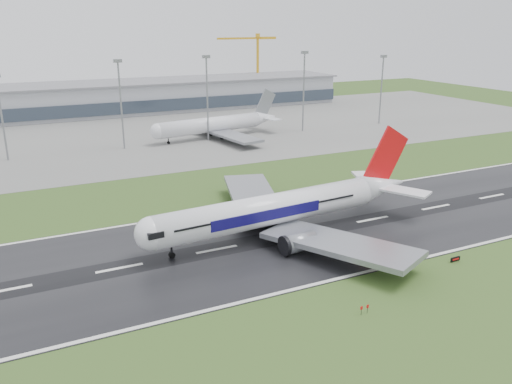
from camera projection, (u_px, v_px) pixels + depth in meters
ground at (300, 234)px, 116.37m from camera, size 520.00×520.00×0.00m
runway at (300, 233)px, 116.35m from camera, size 400.00×45.00×0.10m
apron at (152, 133)px, 223.41m from camera, size 400.00×130.00×0.08m
terminal at (121, 98)px, 272.50m from camera, size 240.00×36.00×15.00m
main_airliner at (288, 188)px, 114.10m from camera, size 73.94×70.91×20.40m
parked_airliner at (215, 116)px, 211.16m from camera, size 67.22×63.80×17.42m
tower_crane at (258, 66)px, 317.57m from camera, size 39.39×4.38×39.25m
runway_sign at (455, 259)px, 102.51m from camera, size 2.31×0.33×1.04m
floodmast_1 at (2, 120)px, 174.19m from camera, size 0.64×0.64×27.83m
floodmast_2 at (121, 107)px, 190.05m from camera, size 0.64×0.64×31.38m
floodmast_3 at (207, 100)px, 203.82m from camera, size 0.64×0.64×31.98m
floodmast_4 at (304, 93)px, 221.79m from camera, size 0.64×0.64×32.56m
floodmast_5 at (381, 91)px, 239.31m from camera, size 0.64×0.64×29.93m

